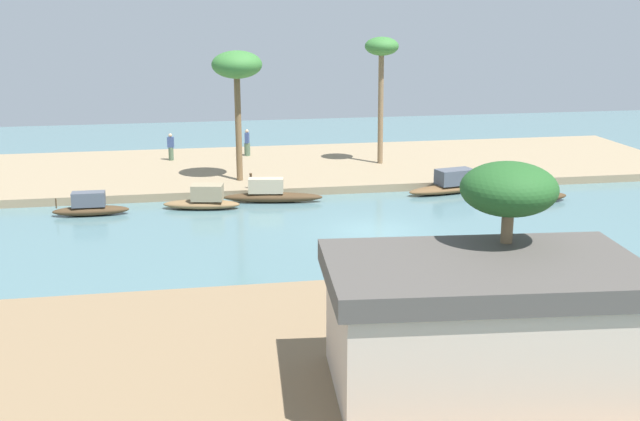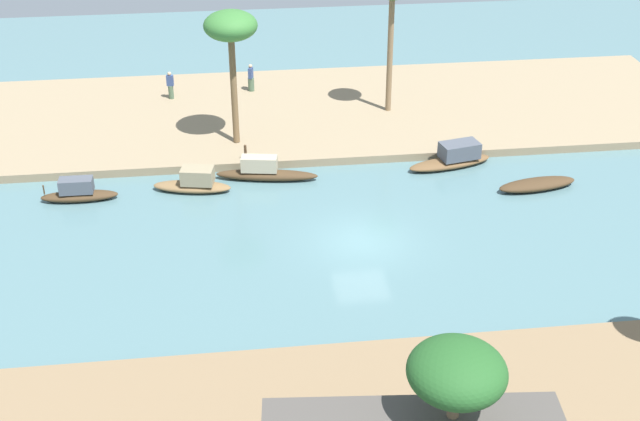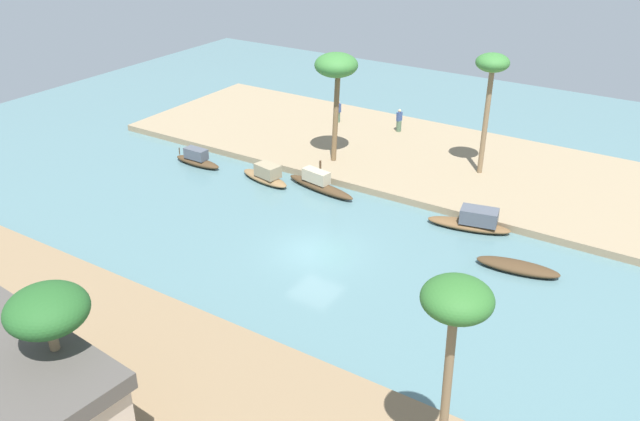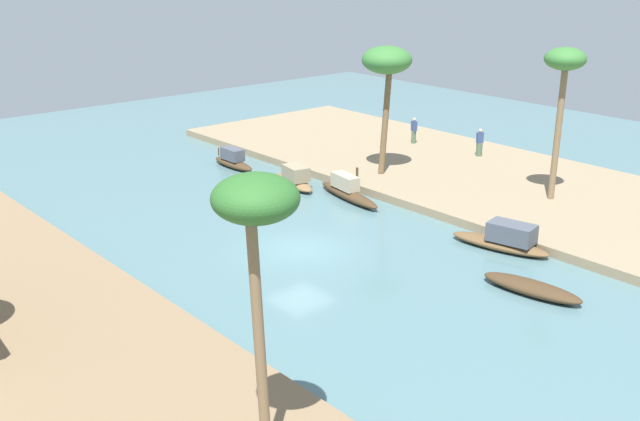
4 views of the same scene
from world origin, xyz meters
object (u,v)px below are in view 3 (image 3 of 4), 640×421
at_px(sampan_midstream, 473,221).
at_px(person_on_near_bank, 399,122).
at_px(palm_tree_left_near, 492,71).
at_px(palm_tree_right_short, 456,310).
at_px(sampan_with_tall_canopy, 518,267).
at_px(palm_tree_left_far, 336,68).
at_px(palm_tree_right_tall, 48,313).
at_px(mooring_post, 320,167).
at_px(sampan_downstream_large, 266,175).
at_px(person_by_mooring, 338,112).
at_px(sampan_with_red_awning, 319,184).
at_px(sampan_near_left_bank, 197,159).
at_px(riverside_building, 2,402).

relative_size(sampan_midstream, person_on_near_bank, 2.76).
height_order(palm_tree_left_near, palm_tree_right_short, palm_tree_left_near).
bearing_deg(sampan_with_tall_canopy, palm_tree_left_far, -32.61).
relative_size(palm_tree_left_far, palm_tree_right_tall, 1.25).
relative_size(mooring_post, palm_tree_right_tall, 0.15).
bearing_deg(sampan_with_tall_canopy, sampan_downstream_large, -14.58).
relative_size(sampan_downstream_large, palm_tree_right_tall, 0.70).
xyz_separation_m(sampan_midstream, mooring_post, (10.89, -1.20, 0.35)).
bearing_deg(person_on_near_bank, person_by_mooring, -63.01).
distance_m(sampan_with_red_awning, palm_tree_right_tall, 22.79).
distance_m(sampan_with_red_awning, mooring_post, 1.81).
bearing_deg(sampan_near_left_bank, person_on_near_bank, -125.85).
bearing_deg(sampan_near_left_bank, mooring_post, -161.94).
distance_m(sampan_with_tall_canopy, palm_tree_right_tall, 22.16).
relative_size(sampan_downstream_large, riverside_building, 0.47).
xyz_separation_m(sampan_near_left_bank, sampan_with_red_awning, (-9.19, -1.11, 0.00)).
distance_m(sampan_near_left_bank, sampan_with_red_awning, 9.25).
bearing_deg(sampan_with_red_awning, palm_tree_left_far, -62.63).
xyz_separation_m(sampan_with_tall_canopy, palm_tree_right_short, (-2.01, 14.48, 6.86)).
height_order(person_by_mooring, palm_tree_right_tall, palm_tree_right_tall).
xyz_separation_m(person_by_mooring, mooring_post, (-4.14, 9.02, -0.38)).
xyz_separation_m(sampan_midstream, person_on_near_bank, (10.11, -10.90, 0.66)).
xyz_separation_m(person_by_mooring, palm_tree_right_tall, (-8.87, 32.46, 4.11)).
xyz_separation_m(sampan_downstream_large, sampan_with_red_awning, (-3.57, -0.80, -0.03)).
xyz_separation_m(sampan_midstream, palm_tree_right_short, (-5.54, 17.46, 6.61)).
bearing_deg(person_by_mooring, palm_tree_right_short, 135.97).
relative_size(sampan_near_left_bank, riverside_building, 0.43).
height_order(sampan_near_left_bank, palm_tree_left_far, palm_tree_left_far).
distance_m(person_on_near_bank, palm_tree_left_far, 9.17).
distance_m(sampan_downstream_large, palm_tree_left_near, 15.42).
relative_size(sampan_near_left_bank, palm_tree_right_tall, 0.65).
xyz_separation_m(sampan_downstream_large, person_on_near_bank, (-3.45, -12.02, 0.69)).
height_order(sampan_downstream_large, person_on_near_bank, person_on_near_bank).
xyz_separation_m(sampan_downstream_large, sampan_near_left_bank, (5.62, 0.31, -0.03)).
distance_m(sampan_with_tall_canopy, sampan_with_red_awning, 13.78).
relative_size(person_by_mooring, palm_tree_right_short, 0.23).
distance_m(sampan_with_tall_canopy, sampan_downstream_large, 17.19).
bearing_deg(sampan_with_tall_canopy, palm_tree_right_short, 89.50).
distance_m(mooring_post, palm_tree_right_short, 25.63).
xyz_separation_m(palm_tree_left_near, palm_tree_right_tall, (3.95, 29.17, -1.77)).
relative_size(sampan_with_red_awning, person_by_mooring, 3.10).
bearing_deg(sampan_downstream_large, sampan_with_red_awning, -156.25).
height_order(palm_tree_left_near, palm_tree_right_tall, palm_tree_left_near).
bearing_deg(sampan_with_tall_canopy, person_by_mooring, -43.80).
distance_m(person_on_near_bank, palm_tree_right_tall, 33.64).
distance_m(sampan_midstream, riverside_building, 24.97).
bearing_deg(sampan_downstream_large, person_on_near_bank, -94.89).
relative_size(person_on_near_bank, riverside_building, 0.20).
distance_m(sampan_with_red_awning, palm_tree_left_far, 7.55).
bearing_deg(sampan_downstream_large, sampan_with_tall_canopy, -175.06).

